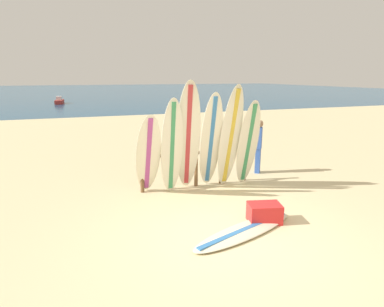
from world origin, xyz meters
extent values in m
plane|color=beige|center=(0.00, 0.00, 0.00)|extent=(120.00, 120.00, 0.00)
cube|color=navy|center=(0.00, 58.00, 0.00)|extent=(120.00, 80.00, 0.01)
cylinder|color=brown|center=(-0.99, 2.70, 0.50)|extent=(0.09, 0.09, 1.00)
cylinder|color=brown|center=(-0.31, 2.70, 0.50)|extent=(0.09, 0.09, 1.00)
cylinder|color=brown|center=(0.36, 2.70, 0.50)|extent=(0.09, 0.09, 1.00)
cylinder|color=brown|center=(1.04, 2.70, 0.50)|extent=(0.09, 0.09, 1.00)
cylinder|color=brown|center=(1.71, 2.70, 0.50)|extent=(0.09, 0.09, 1.00)
cylinder|color=brown|center=(0.36, 2.70, 0.85)|extent=(2.80, 0.08, 0.08)
ellipsoid|color=silver|center=(-0.88, 2.41, 0.97)|extent=(0.57, 0.89, 1.93)
cube|color=#A53F8C|center=(-0.88, 2.41, 0.97)|extent=(0.10, 0.83, 1.78)
ellipsoid|color=silver|center=(-0.36, 2.32, 1.13)|extent=(0.52, 0.57, 2.25)
cube|color=#388C59|center=(-0.36, 2.32, 1.13)|extent=(0.10, 0.53, 2.08)
ellipsoid|color=silver|center=(0.06, 2.42, 1.31)|extent=(0.69, 0.87, 2.62)
cube|color=#B73338|center=(0.06, 2.42, 1.31)|extent=(0.22, 0.75, 2.41)
ellipsoid|color=silver|center=(0.63, 2.41, 1.18)|extent=(0.63, 0.91, 2.36)
cube|color=#3372B2|center=(0.63, 2.41, 1.18)|extent=(0.20, 0.80, 2.17)
ellipsoid|color=silver|center=(1.09, 2.32, 1.26)|extent=(0.66, 0.69, 2.52)
cube|color=gold|center=(1.09, 2.32, 1.26)|extent=(0.19, 0.58, 2.32)
ellipsoid|color=silver|center=(1.58, 2.33, 1.08)|extent=(0.56, 0.59, 2.15)
cube|color=#388C59|center=(1.58, 2.33, 1.08)|extent=(0.11, 0.55, 1.99)
ellipsoid|color=beige|center=(0.34, 0.11, 0.04)|extent=(2.38, 1.27, 0.07)
cube|color=#3372B2|center=(0.34, 0.11, 0.04)|extent=(2.06, 0.80, 0.08)
cube|color=#3359B2|center=(2.40, 3.19, 0.35)|extent=(0.23, 0.24, 0.70)
cube|color=#3359B2|center=(2.40, 3.19, 1.00)|extent=(0.27, 0.28, 0.60)
sphere|color=#997051|center=(2.40, 3.19, 1.40)|extent=(0.20, 0.20, 0.20)
cube|color=#B22D28|center=(-4.09, 30.02, 0.18)|extent=(0.80, 2.41, 0.35)
cube|color=silver|center=(-4.09, 30.02, 0.54)|extent=(0.53, 0.88, 0.36)
cube|color=red|center=(0.88, 0.37, 0.18)|extent=(0.68, 0.53, 0.36)
camera|label=1|loc=(-2.24, -4.43, 2.68)|focal=29.90mm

